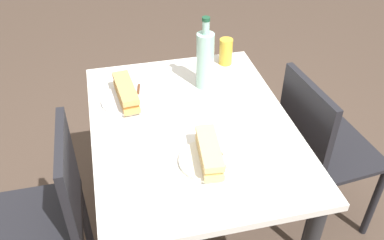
# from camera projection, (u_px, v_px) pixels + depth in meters

# --- Properties ---
(ground_plane) EXTENTS (8.00, 8.00, 0.00)m
(ground_plane) POSITION_uv_depth(u_px,v_px,m) (192.00, 238.00, 2.16)
(ground_plane) COLOR #47382D
(dining_table) EXTENTS (1.06, 0.81, 0.75)m
(dining_table) POSITION_uv_depth(u_px,v_px,m) (192.00, 147.00, 1.77)
(dining_table) COLOR silver
(dining_table) RESTS_ON ground
(chair_far) EXTENTS (0.44, 0.44, 0.88)m
(chair_far) POSITION_uv_depth(u_px,v_px,m) (318.00, 148.00, 1.95)
(chair_far) COLOR black
(chair_far) RESTS_ON ground
(chair_near) EXTENTS (0.40, 0.40, 0.88)m
(chair_near) POSITION_uv_depth(u_px,v_px,m) (51.00, 215.00, 1.64)
(chair_near) COLOR black
(chair_near) RESTS_ON ground
(plate_near) EXTENTS (0.22, 0.22, 0.01)m
(plate_near) POSITION_uv_depth(u_px,v_px,m) (209.00, 161.00, 1.51)
(plate_near) COLOR silver
(plate_near) RESTS_ON dining_table
(baguette_sandwich_near) EXTENTS (0.24, 0.09, 0.07)m
(baguette_sandwich_near) POSITION_uv_depth(u_px,v_px,m) (209.00, 152.00, 1.49)
(baguette_sandwich_near) COLOR #DBB77A
(baguette_sandwich_near) RESTS_ON plate_near
(knife_near) EXTENTS (0.18, 0.03, 0.01)m
(knife_near) POSITION_uv_depth(u_px,v_px,m) (221.00, 155.00, 1.52)
(knife_near) COLOR silver
(knife_near) RESTS_ON plate_near
(plate_far) EXTENTS (0.22, 0.22, 0.01)m
(plate_far) POSITION_uv_depth(u_px,v_px,m) (127.00, 100.00, 1.81)
(plate_far) COLOR white
(plate_far) RESTS_ON dining_table
(baguette_sandwich_far) EXTENTS (0.25, 0.09, 0.07)m
(baguette_sandwich_far) POSITION_uv_depth(u_px,v_px,m) (126.00, 92.00, 1.79)
(baguette_sandwich_far) COLOR tan
(baguette_sandwich_far) RESTS_ON plate_far
(knife_far) EXTENTS (0.18, 0.04, 0.01)m
(knife_far) POSITION_uv_depth(u_px,v_px,m) (138.00, 94.00, 1.83)
(knife_far) COLOR silver
(knife_far) RESTS_ON plate_far
(water_bottle) EXTENTS (0.08, 0.08, 0.33)m
(water_bottle) POSITION_uv_depth(u_px,v_px,m) (205.00, 59.00, 1.83)
(water_bottle) COLOR #99C6B7
(water_bottle) RESTS_ON dining_table
(beer_glass) EXTENTS (0.06, 0.06, 0.13)m
(beer_glass) POSITION_uv_depth(u_px,v_px,m) (226.00, 52.00, 2.03)
(beer_glass) COLOR gold
(beer_glass) RESTS_ON dining_table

